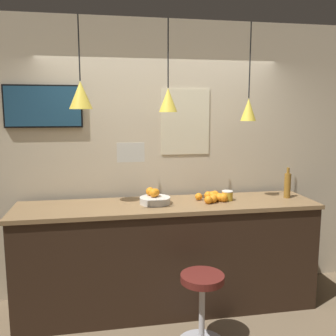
{
  "coord_description": "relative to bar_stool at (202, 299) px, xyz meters",
  "views": [
    {
      "loc": [
        -0.63,
        -2.92,
        1.98
      ],
      "look_at": [
        0.0,
        0.58,
        1.43
      ],
      "focal_mm": 40.0,
      "sensor_mm": 36.0,
      "label": 1
    }
  ],
  "objects": [
    {
      "name": "spread_jar",
      "position": [
        0.44,
        0.7,
        0.7
      ],
      "size": [
        0.11,
        0.11,
        0.1
      ],
      "color": "gold",
      "rests_on": "service_counter"
    },
    {
      "name": "juice_bottle",
      "position": [
        1.09,
        0.7,
        0.79
      ],
      "size": [
        0.07,
        0.07,
        0.32
      ],
      "color": "olive",
      "rests_on": "service_counter"
    },
    {
      "name": "pendant_lamp_middle",
      "position": [
        -0.17,
        0.67,
        1.65
      ],
      "size": [
        0.17,
        0.17,
        0.84
      ],
      "color": "black"
    },
    {
      "name": "fruit_bowl",
      "position": [
        -0.29,
        0.7,
        0.71
      ],
      "size": [
        0.3,
        0.3,
        0.15
      ],
      "color": "beige",
      "rests_on": "service_counter"
    },
    {
      "name": "pendant_lamp_right",
      "position": [
        0.63,
        0.67,
        1.57
      ],
      "size": [
        0.15,
        0.15,
        0.93
      ],
      "color": "black"
    },
    {
      "name": "hanging_menu_board",
      "position": [
        -0.54,
        0.42,
        1.19
      ],
      "size": [
        0.24,
        0.01,
        0.17
      ],
      "color": "silver"
    },
    {
      "name": "orange_pile",
      "position": [
        0.3,
        0.7,
        0.69
      ],
      "size": [
        0.3,
        0.26,
        0.09
      ],
      "color": "orange",
      "rests_on": "service_counter"
    },
    {
      "name": "bar_stool",
      "position": [
        0.0,
        0.0,
        0.0
      ],
      "size": [
        0.41,
        0.41,
        0.63
      ],
      "color": "#B7B7BC",
      "rests_on": "ground_plane"
    },
    {
      "name": "pendant_lamp_left",
      "position": [
        -0.96,
        0.67,
        1.69
      ],
      "size": [
        0.21,
        0.21,
        0.82
      ],
      "color": "black"
    },
    {
      "name": "wall_poster",
      "position": [
        0.1,
        1.09,
        1.43
      ],
      "size": [
        0.52,
        0.01,
        0.69
      ],
      "color": "beige"
    },
    {
      "name": "back_wall",
      "position": [
        -0.17,
        1.13,
        1.03
      ],
      "size": [
        8.0,
        0.06,
        2.9
      ],
      "color": "beige",
      "rests_on": "ground_plane"
    },
    {
      "name": "mounted_tv",
      "position": [
        -1.34,
        1.08,
        1.59
      ],
      "size": [
        0.75,
        0.04,
        0.42
      ],
      "color": "black"
    },
    {
      "name": "service_counter",
      "position": [
        -0.17,
        0.68,
        0.12
      ],
      "size": [
        2.94,
        0.68,
        1.08
      ],
      "color": "black",
      "rests_on": "ground_plane"
    }
  ]
}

